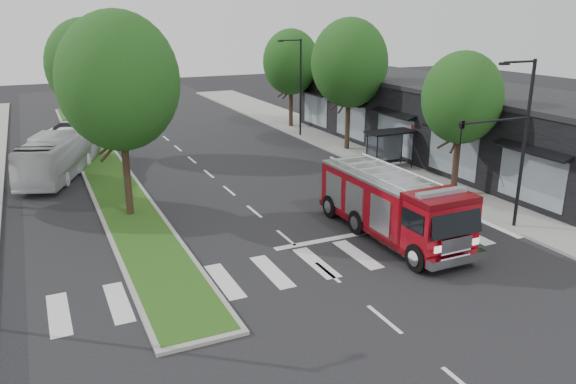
% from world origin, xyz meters
% --- Properties ---
extents(ground, '(140.00, 140.00, 0.00)m').
position_xyz_m(ground, '(0.00, 0.00, 0.00)').
color(ground, black).
rests_on(ground, ground).
extents(sidewalk_right, '(5.00, 80.00, 0.15)m').
position_xyz_m(sidewalk_right, '(12.50, 10.00, 0.07)').
color(sidewalk_right, gray).
rests_on(sidewalk_right, ground).
extents(median, '(3.00, 50.00, 0.15)m').
position_xyz_m(median, '(-6.00, 18.00, 0.08)').
color(median, gray).
rests_on(median, ground).
extents(storefront_row, '(8.00, 30.00, 5.00)m').
position_xyz_m(storefront_row, '(17.00, 10.00, 2.50)').
color(storefront_row, black).
rests_on(storefront_row, ground).
extents(bus_shelter, '(3.20, 1.60, 2.61)m').
position_xyz_m(bus_shelter, '(11.20, 8.15, 2.04)').
color(bus_shelter, black).
rests_on(bus_shelter, ground).
extents(tree_right_near, '(4.40, 4.40, 8.05)m').
position_xyz_m(tree_right_near, '(11.50, 2.00, 5.51)').
color(tree_right_near, black).
rests_on(tree_right_near, ground).
extents(tree_right_mid, '(5.60, 5.60, 9.72)m').
position_xyz_m(tree_right_mid, '(11.50, 14.00, 6.49)').
color(tree_right_mid, black).
rests_on(tree_right_mid, ground).
extents(tree_right_far, '(5.00, 5.00, 8.73)m').
position_xyz_m(tree_right_far, '(11.50, 24.00, 5.84)').
color(tree_right_far, black).
rests_on(tree_right_far, ground).
extents(tree_median_near, '(5.80, 5.80, 10.16)m').
position_xyz_m(tree_median_near, '(-6.00, 6.00, 6.81)').
color(tree_median_near, black).
rests_on(tree_median_near, ground).
extents(tree_median_far, '(5.60, 5.60, 9.72)m').
position_xyz_m(tree_median_far, '(-6.00, 20.00, 6.49)').
color(tree_median_far, black).
rests_on(tree_median_far, ground).
extents(streetlight_right_near, '(4.08, 0.22, 8.00)m').
position_xyz_m(streetlight_right_near, '(9.61, -3.50, 4.67)').
color(streetlight_right_near, black).
rests_on(streetlight_right_near, ground).
extents(streetlight_right_far, '(2.11, 0.20, 8.00)m').
position_xyz_m(streetlight_right_far, '(10.35, 20.00, 4.48)').
color(streetlight_right_far, black).
rests_on(streetlight_right_far, ground).
extents(fire_engine, '(2.87, 9.14, 3.16)m').
position_xyz_m(fire_engine, '(4.50, -1.86, 1.52)').
color(fire_engine, '#54040A').
rests_on(fire_engine, ground).
extents(city_bus, '(5.89, 10.46, 2.86)m').
position_xyz_m(city_bus, '(-8.58, 15.90, 1.43)').
color(city_bus, silver).
rests_on(city_bus, ground).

